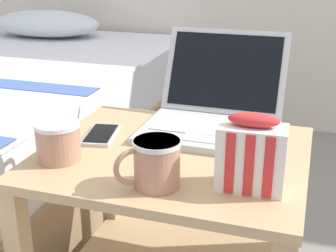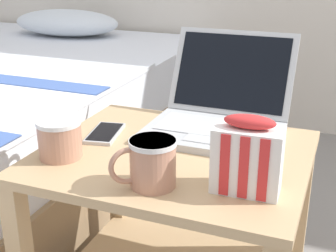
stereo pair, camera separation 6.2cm
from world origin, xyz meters
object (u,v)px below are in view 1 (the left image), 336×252
(mug_front_right, at_px, (58,139))
(laptop, at_px, (214,111))
(snack_bag, at_px, (251,155))
(cell_phone, at_px, (101,135))
(mug_front_left, at_px, (155,161))

(mug_front_right, bearing_deg, laptop, 46.40)
(snack_bag, relative_size, cell_phone, 1.05)
(laptop, bearing_deg, mug_front_left, -96.09)
(laptop, relative_size, cell_phone, 2.39)
(laptop, relative_size, mug_front_right, 2.77)
(laptop, distance_m, mug_front_left, 0.36)
(snack_bag, bearing_deg, cell_phone, 158.31)
(cell_phone, bearing_deg, mug_front_right, -101.34)
(mug_front_left, distance_m, snack_bag, 0.19)
(cell_phone, bearing_deg, mug_front_left, -43.37)
(mug_front_right, bearing_deg, cell_phone, 78.66)
(laptop, bearing_deg, snack_bag, -65.38)
(snack_bag, bearing_deg, mug_front_left, -164.91)
(snack_bag, bearing_deg, mug_front_right, 179.12)
(mug_front_right, xyz_separation_m, snack_bag, (0.44, -0.01, 0.02))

